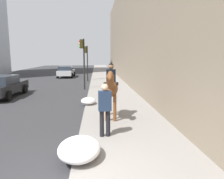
{
  "coord_description": "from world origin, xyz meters",
  "views": [
    {
      "loc": [
        -3.94,
        -0.6,
        2.65
      ],
      "look_at": [
        4.0,
        -1.2,
        1.4
      ],
      "focal_mm": 33.69,
      "sensor_mm": 36.0,
      "label": 1
    }
  ],
  "objects_px": {
    "mounted_horse_near": "(111,88)",
    "car_near_lane": "(66,71)",
    "pedestrian_greeting": "(105,107)",
    "traffic_light_near_curb": "(83,56)",
    "car_mid_lane": "(2,86)",
    "traffic_light_far_curb": "(86,58)"
  },
  "relations": [
    {
      "from": "mounted_horse_near",
      "to": "car_near_lane",
      "type": "relative_size",
      "value": 0.55
    },
    {
      "from": "mounted_horse_near",
      "to": "traffic_light_near_curb",
      "type": "xyz_separation_m",
      "value": [
        8.59,
        1.64,
        1.29
      ]
    },
    {
      "from": "mounted_horse_near",
      "to": "traffic_light_far_curb",
      "type": "bearing_deg",
      "value": -168.1
    },
    {
      "from": "car_near_lane",
      "to": "traffic_light_far_curb",
      "type": "height_order",
      "value": "traffic_light_far_curb"
    },
    {
      "from": "mounted_horse_near",
      "to": "traffic_light_near_curb",
      "type": "relative_size",
      "value": 0.57
    },
    {
      "from": "car_mid_lane",
      "to": "mounted_horse_near",
      "type": "bearing_deg",
      "value": -129.09
    },
    {
      "from": "traffic_light_far_curb",
      "to": "pedestrian_greeting",
      "type": "bearing_deg",
      "value": -175.52
    },
    {
      "from": "car_mid_lane",
      "to": "traffic_light_far_curb",
      "type": "distance_m",
      "value": 10.36
    },
    {
      "from": "car_near_lane",
      "to": "pedestrian_greeting",
      "type": "bearing_deg",
      "value": -168.38
    },
    {
      "from": "car_near_lane",
      "to": "car_mid_lane",
      "type": "relative_size",
      "value": 0.92
    },
    {
      "from": "pedestrian_greeting",
      "to": "traffic_light_near_curb",
      "type": "distance_m",
      "value": 10.75
    },
    {
      "from": "car_mid_lane",
      "to": "traffic_light_near_curb",
      "type": "height_order",
      "value": "traffic_light_near_curb"
    },
    {
      "from": "car_near_lane",
      "to": "traffic_light_far_curb",
      "type": "relative_size",
      "value": 1.11
    },
    {
      "from": "mounted_horse_near",
      "to": "pedestrian_greeting",
      "type": "bearing_deg",
      "value": -4.03
    },
    {
      "from": "mounted_horse_near",
      "to": "car_mid_lane",
      "type": "height_order",
      "value": "mounted_horse_near"
    },
    {
      "from": "mounted_horse_near",
      "to": "car_mid_lane",
      "type": "xyz_separation_m",
      "value": [
        5.68,
        6.75,
        -0.65
      ]
    },
    {
      "from": "pedestrian_greeting",
      "to": "traffic_light_far_curb",
      "type": "distance_m",
      "value": 16.58
    },
    {
      "from": "pedestrian_greeting",
      "to": "car_mid_lane",
      "type": "distance_m",
      "value": 9.99
    },
    {
      "from": "mounted_horse_near",
      "to": "traffic_light_far_curb",
      "type": "height_order",
      "value": "traffic_light_far_curb"
    },
    {
      "from": "mounted_horse_near",
      "to": "traffic_light_near_curb",
      "type": "height_order",
      "value": "traffic_light_near_curb"
    },
    {
      "from": "mounted_horse_near",
      "to": "traffic_light_far_curb",
      "type": "xyz_separation_m",
      "value": [
        14.51,
        1.62,
        1.13
      ]
    },
    {
      "from": "traffic_light_far_curb",
      "to": "traffic_light_near_curb",
      "type": "bearing_deg",
      "value": 179.87
    }
  ]
}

